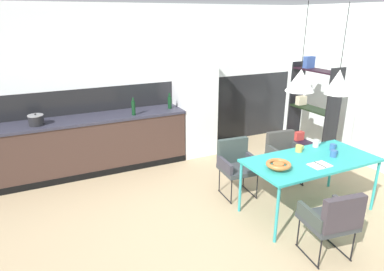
{
  "coord_description": "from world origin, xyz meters",
  "views": [
    {
      "loc": [
        -1.77,
        -2.85,
        2.44
      ],
      "look_at": [
        0.06,
        0.93,
        0.97
      ],
      "focal_mm": 32.22,
      "sensor_mm": 36.0,
      "label": 1
    }
  ],
  "objects_px": {
    "mug_glass_clear": "(334,153)",
    "armchair_head_of_table": "(236,161)",
    "mug_white_ceramic": "(299,148)",
    "dining_table": "(311,162)",
    "mug_dark_espresso": "(316,143)",
    "refrigerator_column": "(195,104)",
    "open_book": "(320,165)",
    "armchair_facing_counter": "(334,217)",
    "pendant_lamp_over_table_far": "(338,82)",
    "cooking_pot": "(36,120)",
    "bottle_vinegar_dark": "(133,108)",
    "mug_wide_latte": "(333,147)",
    "pendant_lamp_over_table_near": "(300,80)",
    "open_shelf_unit": "(311,109)",
    "fruit_bowl": "(278,165)",
    "bottle_spice_small": "(170,102)",
    "armchair_near_window": "(284,150)"
  },
  "relations": [
    {
      "from": "mug_glass_clear",
      "to": "armchair_head_of_table",
      "type": "bearing_deg",
      "value": 135.17
    },
    {
      "from": "mug_white_ceramic",
      "to": "mug_glass_clear",
      "type": "bearing_deg",
      "value": -49.58
    },
    {
      "from": "dining_table",
      "to": "mug_dark_espresso",
      "type": "bearing_deg",
      "value": 39.26
    },
    {
      "from": "refrigerator_column",
      "to": "open_book",
      "type": "xyz_separation_m",
      "value": [
        0.35,
        -2.7,
        -0.19
      ]
    },
    {
      "from": "open_book",
      "to": "armchair_head_of_table",
      "type": "bearing_deg",
      "value": 117.29
    },
    {
      "from": "armchair_facing_counter",
      "to": "pendant_lamp_over_table_far",
      "type": "bearing_deg",
      "value": 56.21
    },
    {
      "from": "cooking_pot",
      "to": "pendant_lamp_over_table_far",
      "type": "height_order",
      "value": "pendant_lamp_over_table_far"
    },
    {
      "from": "mug_dark_espresso",
      "to": "refrigerator_column",
      "type": "bearing_deg",
      "value": 109.42
    },
    {
      "from": "mug_white_ceramic",
      "to": "mug_glass_clear",
      "type": "distance_m",
      "value": 0.43
    },
    {
      "from": "refrigerator_column",
      "to": "armchair_head_of_table",
      "type": "xyz_separation_m",
      "value": [
        -0.17,
        -1.68,
        -0.42
      ]
    },
    {
      "from": "armchair_facing_counter",
      "to": "bottle_vinegar_dark",
      "type": "bearing_deg",
      "value": 118.2
    },
    {
      "from": "mug_white_ceramic",
      "to": "mug_wide_latte",
      "type": "relative_size",
      "value": 1.11
    },
    {
      "from": "pendant_lamp_over_table_near",
      "to": "open_shelf_unit",
      "type": "bearing_deg",
      "value": 40.67
    },
    {
      "from": "fruit_bowl",
      "to": "bottle_spice_small",
      "type": "distance_m",
      "value": 2.57
    },
    {
      "from": "open_book",
      "to": "refrigerator_column",
      "type": "bearing_deg",
      "value": 97.4
    },
    {
      "from": "armchair_head_of_table",
      "to": "open_book",
      "type": "distance_m",
      "value": 1.17
    },
    {
      "from": "mug_glass_clear",
      "to": "pendant_lamp_over_table_far",
      "type": "xyz_separation_m",
      "value": [
        0.02,
        0.1,
        0.9
      ]
    },
    {
      "from": "open_book",
      "to": "mug_wide_latte",
      "type": "relative_size",
      "value": 2.13
    },
    {
      "from": "pendant_lamp_over_table_far",
      "to": "open_shelf_unit",
      "type": "bearing_deg",
      "value": 54.23
    },
    {
      "from": "dining_table",
      "to": "bottle_spice_small",
      "type": "relative_size",
      "value": 6.14
    },
    {
      "from": "armchair_near_window",
      "to": "bottle_vinegar_dark",
      "type": "distance_m",
      "value": 2.46
    },
    {
      "from": "bottle_spice_small",
      "to": "armchair_near_window",
      "type": "bearing_deg",
      "value": -54.05
    },
    {
      "from": "armchair_near_window",
      "to": "mug_wide_latte",
      "type": "distance_m",
      "value": 0.8
    },
    {
      "from": "bottle_spice_small",
      "to": "bottle_vinegar_dark",
      "type": "bearing_deg",
      "value": -168.71
    },
    {
      "from": "open_shelf_unit",
      "to": "pendant_lamp_over_table_far",
      "type": "height_order",
      "value": "pendant_lamp_over_table_far"
    },
    {
      "from": "armchair_head_of_table",
      "to": "bottle_vinegar_dark",
      "type": "height_order",
      "value": "bottle_vinegar_dark"
    },
    {
      "from": "refrigerator_column",
      "to": "fruit_bowl",
      "type": "xyz_separation_m",
      "value": [
        -0.17,
        -2.56,
        -0.13
      ]
    },
    {
      "from": "cooking_pot",
      "to": "bottle_spice_small",
      "type": "relative_size",
      "value": 0.82
    },
    {
      "from": "mug_glass_clear",
      "to": "pendant_lamp_over_table_near",
      "type": "relative_size",
      "value": 0.13
    },
    {
      "from": "mug_white_ceramic",
      "to": "bottle_vinegar_dark",
      "type": "relative_size",
      "value": 0.46
    },
    {
      "from": "fruit_bowl",
      "to": "armchair_near_window",
      "type": "bearing_deg",
      "value": 46.05
    },
    {
      "from": "open_shelf_unit",
      "to": "pendant_lamp_over_table_far",
      "type": "xyz_separation_m",
      "value": [
        -0.97,
        -1.35,
        0.78
      ]
    },
    {
      "from": "refrigerator_column",
      "to": "open_book",
      "type": "relative_size",
      "value": 7.38
    },
    {
      "from": "refrigerator_column",
      "to": "armchair_near_window",
      "type": "relative_size",
      "value": 2.4
    },
    {
      "from": "refrigerator_column",
      "to": "dining_table",
      "type": "bearing_deg",
      "value": -80.87
    },
    {
      "from": "pendant_lamp_over_table_near",
      "to": "dining_table",
      "type": "bearing_deg",
      "value": 3.57
    },
    {
      "from": "armchair_facing_counter",
      "to": "armchair_head_of_table",
      "type": "bearing_deg",
      "value": 102.55
    },
    {
      "from": "armchair_near_window",
      "to": "mug_glass_clear",
      "type": "distance_m",
      "value": 0.94
    },
    {
      "from": "armchair_facing_counter",
      "to": "open_shelf_unit",
      "type": "relative_size",
      "value": 0.44
    },
    {
      "from": "dining_table",
      "to": "mug_glass_clear",
      "type": "relative_size",
      "value": 13.6
    },
    {
      "from": "mug_glass_clear",
      "to": "pendant_lamp_over_table_near",
      "type": "distance_m",
      "value": 1.18
    },
    {
      "from": "cooking_pot",
      "to": "bottle_spice_small",
      "type": "bearing_deg",
      "value": 1.17
    },
    {
      "from": "mug_dark_espresso",
      "to": "pendant_lamp_over_table_far",
      "type": "relative_size",
      "value": 0.12
    },
    {
      "from": "armchair_near_window",
      "to": "refrigerator_column",
      "type": "bearing_deg",
      "value": -61.58
    },
    {
      "from": "dining_table",
      "to": "open_book",
      "type": "relative_size",
      "value": 6.68
    },
    {
      "from": "bottle_spice_small",
      "to": "cooking_pot",
      "type": "bearing_deg",
      "value": -178.83
    },
    {
      "from": "dining_table",
      "to": "bottle_spice_small",
      "type": "height_order",
      "value": "bottle_spice_small"
    },
    {
      "from": "cooking_pot",
      "to": "pendant_lamp_over_table_far",
      "type": "relative_size",
      "value": 0.21
    },
    {
      "from": "fruit_bowl",
      "to": "pendant_lamp_over_table_near",
      "type": "distance_m",
      "value": 1.0
    },
    {
      "from": "open_book",
      "to": "open_shelf_unit",
      "type": "relative_size",
      "value": 0.14
    }
  ]
}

